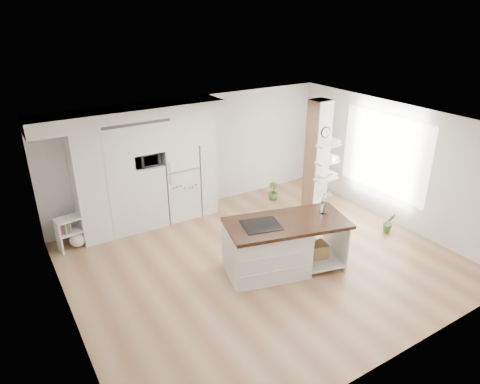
# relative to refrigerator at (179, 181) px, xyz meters

# --- Properties ---
(floor) EXTENTS (7.00, 6.00, 0.01)m
(floor) POSITION_rel_refrigerator_xyz_m (0.53, -2.68, -0.88)
(floor) COLOR tan
(floor) RESTS_ON ground
(room) EXTENTS (7.04, 6.04, 2.72)m
(room) POSITION_rel_refrigerator_xyz_m (0.53, -2.68, 0.98)
(room) COLOR white
(room) RESTS_ON ground
(cabinet_wall) EXTENTS (4.00, 0.71, 2.70)m
(cabinet_wall) POSITION_rel_refrigerator_xyz_m (-0.92, -0.01, 0.63)
(cabinet_wall) COLOR silver
(cabinet_wall) RESTS_ON floor
(refrigerator) EXTENTS (0.78, 0.69, 1.75)m
(refrigerator) POSITION_rel_refrigerator_xyz_m (0.00, 0.00, 0.00)
(refrigerator) COLOR white
(refrigerator) RESTS_ON floor
(column) EXTENTS (0.69, 0.90, 2.70)m
(column) POSITION_rel_refrigerator_xyz_m (2.90, -1.55, 0.48)
(column) COLOR silver
(column) RESTS_ON floor
(window) EXTENTS (0.00, 2.40, 2.40)m
(window) POSITION_rel_refrigerator_xyz_m (4.00, -2.38, 0.62)
(window) COLOR white
(window) RESTS_ON room
(pendant_light) EXTENTS (0.12, 0.12, 0.10)m
(pendant_light) POSITION_rel_refrigerator_xyz_m (2.23, -2.53, 1.24)
(pendant_light) COLOR white
(pendant_light) RESTS_ON room
(kitchen_island) EXTENTS (2.41, 1.57, 1.57)m
(kitchen_island) POSITION_rel_refrigerator_xyz_m (0.51, -3.01, -0.36)
(kitchen_island) COLOR silver
(kitchen_island) RESTS_ON floor
(bookshelf) EXTENTS (0.62, 0.41, 0.69)m
(bookshelf) POSITION_rel_refrigerator_xyz_m (-2.45, -0.18, -0.57)
(bookshelf) COLOR silver
(bookshelf) RESTS_ON floor
(floor_plant_a) EXTENTS (0.32, 0.29, 0.47)m
(floor_plant_a) POSITION_rel_refrigerator_xyz_m (3.52, -3.16, -0.64)
(floor_plant_a) COLOR #48752F
(floor_plant_a) RESTS_ON floor
(floor_plant_b) EXTENTS (0.32, 0.32, 0.46)m
(floor_plant_b) POSITION_rel_refrigerator_xyz_m (2.40, -0.42, -0.65)
(floor_plant_b) COLOR #48752F
(floor_plant_b) RESTS_ON floor
(microwave) EXTENTS (0.54, 0.37, 0.30)m
(microwave) POSITION_rel_refrigerator_xyz_m (-0.75, -0.06, 0.69)
(microwave) COLOR #2D2D2D
(microwave) RESTS_ON cabinet_wall
(shelf_plant) EXTENTS (0.27, 0.23, 0.30)m
(shelf_plant) POSITION_rel_refrigerator_xyz_m (3.15, -1.38, 0.65)
(shelf_plant) COLOR #48752F
(shelf_plant) RESTS_ON column
(decor_bowl) EXTENTS (0.22, 0.22, 0.05)m
(decor_bowl) POSITION_rel_refrigerator_xyz_m (2.82, -1.78, 0.13)
(decor_bowl) COLOR white
(decor_bowl) RESTS_ON column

